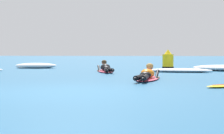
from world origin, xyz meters
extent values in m
plane|color=#235B84|center=(0.00, 10.00, 0.00)|extent=(120.00, 120.00, 0.00)
ellipsoid|color=#E54C66|center=(1.57, 3.70, 0.04)|extent=(0.85, 2.09, 0.07)
ellipsoid|color=#E54C66|center=(1.69, 4.65, 0.05)|extent=(0.24, 0.23, 0.06)
ellipsoid|color=orange|center=(1.57, 3.75, 0.20)|extent=(0.49, 0.76, 0.35)
ellipsoid|color=black|center=(1.52, 3.34, 0.17)|extent=(0.37, 0.32, 0.20)
cylinder|color=black|center=(1.37, 2.78, 0.14)|extent=(0.29, 0.85, 0.14)
ellipsoid|color=black|center=(1.29, 2.37, 0.14)|extent=(0.13, 0.23, 0.08)
cylinder|color=black|center=(1.53, 2.76, 0.14)|extent=(0.20, 0.85, 0.14)
ellipsoid|color=black|center=(1.50, 2.35, 0.14)|extent=(0.13, 0.23, 0.08)
cylinder|color=black|center=(1.40, 4.16, 0.12)|extent=(0.17, 0.63, 0.35)
sphere|color=tan|center=(1.46, 4.56, 0.02)|extent=(0.09, 0.09, 0.09)
cylinder|color=black|center=(1.84, 4.09, 0.12)|extent=(0.17, 0.63, 0.35)
sphere|color=tan|center=(1.89, 4.46, 0.02)|extent=(0.09, 0.09, 0.09)
sphere|color=tan|center=(1.63, 4.16, 0.38)|extent=(0.21, 0.21, 0.21)
ellipsoid|color=#AD894C|center=(1.62, 4.14, 0.41)|extent=(0.24, 0.23, 0.16)
ellipsoid|color=#E54C66|center=(-0.30, 8.16, 0.04)|extent=(1.08, 2.14, 0.07)
ellipsoid|color=#E54C66|center=(-0.55, 9.11, 0.05)|extent=(0.25, 0.25, 0.06)
ellipsoid|color=black|center=(-0.31, 8.21, 0.20)|extent=(0.56, 0.75, 0.35)
ellipsoid|color=black|center=(-0.21, 7.83, 0.17)|extent=(0.40, 0.36, 0.20)
cylinder|color=black|center=(-0.14, 7.26, 0.14)|extent=(0.31, 0.86, 0.14)
ellipsoid|color=black|center=(-0.05, 6.84, 0.14)|extent=(0.15, 0.24, 0.08)
cylinder|color=black|center=(0.02, 7.30, 0.14)|extent=(0.40, 0.85, 0.14)
ellipsoid|color=black|center=(0.15, 6.89, 0.14)|extent=(0.15, 0.24, 0.08)
cylinder|color=black|center=(-0.62, 8.51, 0.12)|extent=(0.23, 0.55, 0.32)
sphere|color=tan|center=(-0.71, 8.86, 0.02)|extent=(0.09, 0.09, 0.09)
cylinder|color=black|center=(-0.19, 8.61, 0.12)|extent=(0.23, 0.55, 0.32)
sphere|color=tan|center=(-0.28, 8.93, 0.02)|extent=(0.09, 0.09, 0.09)
sphere|color=tan|center=(-0.41, 8.59, 0.38)|extent=(0.21, 0.21, 0.21)
ellipsoid|color=#47331E|center=(-0.41, 8.57, 0.41)|extent=(0.26, 0.25, 0.16)
ellipsoid|color=white|center=(3.95, 9.91, 0.07)|extent=(1.07, 0.58, 0.15)
ellipsoid|color=white|center=(-4.30, 11.51, 0.14)|extent=(2.17, 1.09, 0.27)
ellipsoid|color=white|center=(-3.80, 11.71, 0.10)|extent=(0.78, 0.46, 0.19)
ellipsoid|color=white|center=(-4.90, 11.35, 0.08)|extent=(0.76, 0.42, 0.15)
ellipsoid|color=white|center=(2.75, 8.48, 0.08)|extent=(2.69, 1.09, 0.16)
ellipsoid|color=white|center=(3.41, 8.55, 0.06)|extent=(1.02, 0.65, 0.11)
ellipsoid|color=white|center=(1.95, 8.46, 0.04)|extent=(1.00, 0.58, 0.09)
cylinder|color=yellow|center=(2.32, 11.33, 0.36)|extent=(0.53, 0.53, 0.71)
cone|color=yellow|center=(2.32, 11.33, 0.83)|extent=(0.37, 0.37, 0.24)
cylinder|color=black|center=(2.32, 11.33, 0.06)|extent=(0.56, 0.56, 0.12)
camera|label=1|loc=(1.93, -8.19, 0.85)|focal=64.39mm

